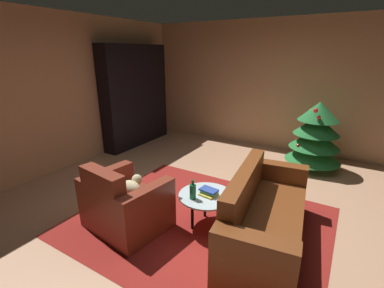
% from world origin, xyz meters
% --- Properties ---
extents(ground_plane, '(7.26, 7.26, 0.00)m').
position_xyz_m(ground_plane, '(0.00, 0.00, 0.00)').
color(ground_plane, tan).
extents(wall_back, '(6.17, 0.06, 2.70)m').
position_xyz_m(wall_back, '(0.00, 3.04, 1.35)').
color(wall_back, tan).
rests_on(wall_back, ground).
extents(wall_left, '(0.06, 6.14, 2.70)m').
position_xyz_m(wall_left, '(-3.05, 0.00, 1.35)').
color(wall_left, tan).
rests_on(wall_left, ground).
extents(area_rug, '(2.99, 2.49, 0.01)m').
position_xyz_m(area_rug, '(-0.04, -0.30, 0.00)').
color(area_rug, maroon).
rests_on(area_rug, ground).
extents(bookshelf_unit, '(0.33, 1.80, 2.19)m').
position_xyz_m(bookshelf_unit, '(-2.82, 1.82, 1.08)').
color(bookshelf_unit, black).
rests_on(bookshelf_unit, ground).
extents(armchair_red, '(1.01, 0.86, 0.84)m').
position_xyz_m(armchair_red, '(-0.78, -0.85, 0.30)').
color(armchair_red, maroon).
rests_on(armchair_red, ground).
extents(couch_red, '(0.93, 1.88, 0.84)m').
position_xyz_m(couch_red, '(0.74, -0.27, 0.29)').
color(couch_red, brown).
rests_on(couch_red, ground).
extents(coffee_table, '(0.66, 0.66, 0.42)m').
position_xyz_m(coffee_table, '(0.04, -0.32, 0.38)').
color(coffee_table, black).
rests_on(coffee_table, ground).
extents(book_stack_on_table, '(0.22, 0.19, 0.07)m').
position_xyz_m(book_stack_on_table, '(0.07, -0.30, 0.45)').
color(book_stack_on_table, gold).
rests_on(book_stack_on_table, coffee_table).
extents(bottle_on_table, '(0.07, 0.07, 0.24)m').
position_xyz_m(bottle_on_table, '(-0.05, -0.48, 0.51)').
color(bottle_on_table, '#13592E').
rests_on(bottle_on_table, coffee_table).
extents(decorated_tree, '(0.96, 0.96, 1.23)m').
position_xyz_m(decorated_tree, '(0.89, 2.23, 0.62)').
color(decorated_tree, brown).
rests_on(decorated_tree, ground).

